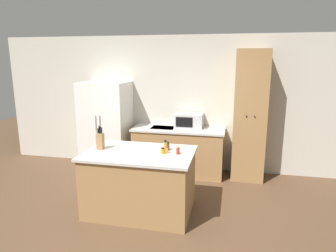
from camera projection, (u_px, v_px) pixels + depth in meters
name	position (u px, v px, depth m)	size (l,w,h in m)	color
ground_plane	(139.00, 226.00, 3.96)	(14.00, 14.00, 0.00)	brown
wall_back	(174.00, 103.00, 5.90)	(7.20, 0.06, 2.60)	beige
refrigerator	(106.00, 126.00, 5.88)	(0.88, 0.77, 1.73)	white
back_counter	(178.00, 151.00, 5.72)	(1.72, 0.68, 0.88)	#9E7547
pantry_cabinet	(250.00, 116.00, 5.34)	(0.56, 0.58, 2.33)	#9E7547
kitchen_island	(140.00, 182.00, 4.27)	(1.51, 1.00, 0.89)	#9E7547
microwave	(189.00, 120.00, 5.68)	(0.52, 0.36, 0.26)	#B2B5B7
knife_block	(100.00, 141.00, 4.28)	(0.09, 0.09, 0.34)	#9E7547
spice_bottle_tall_dark	(167.00, 150.00, 4.10)	(0.04, 0.04, 0.09)	gold
spice_bottle_short_red	(163.00, 151.00, 4.08)	(0.06, 0.06, 0.09)	orange
spice_bottle_amber_oil	(178.00, 150.00, 4.06)	(0.05, 0.05, 0.12)	#B2281E
spice_bottle_green_herb	(165.00, 146.00, 4.18)	(0.05, 0.05, 0.16)	gold
spice_bottle_pale_salt	(168.00, 146.00, 4.27)	(0.04, 0.04, 0.11)	#563319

